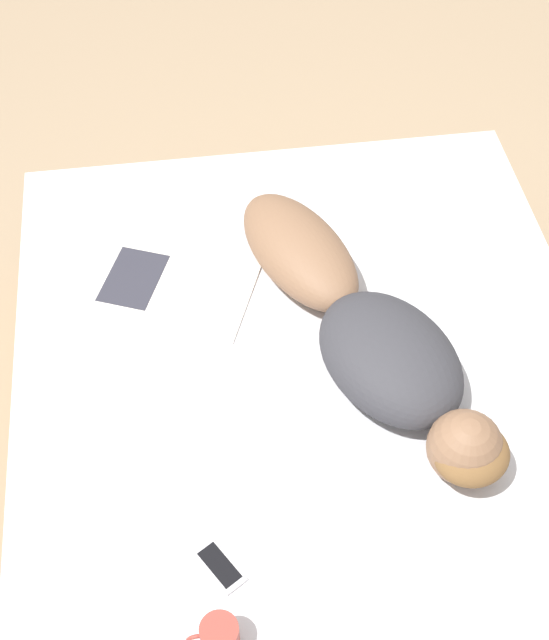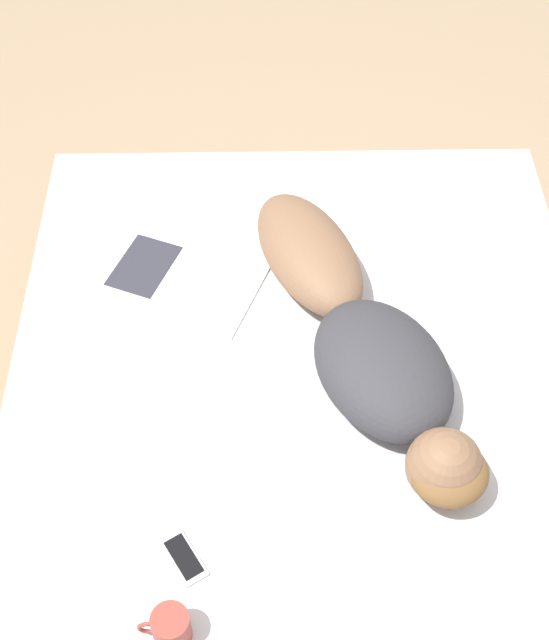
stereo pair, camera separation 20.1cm
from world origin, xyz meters
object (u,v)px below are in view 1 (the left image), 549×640
object	(u,v)px
person	(368,331)
cell_phone	(220,566)
coffee_mug	(219,637)
open_magazine	(170,286)

from	to	relation	value
person	cell_phone	size ratio (longest dim) A/B	7.78
coffee_mug	cell_phone	xyz separation A→B (m)	(-0.02, -0.19, -0.05)
open_magazine	person	bearing A→B (deg)	171.38
person	cell_phone	distance (m)	0.78
open_magazine	cell_phone	size ratio (longest dim) A/B	3.80
coffee_mug	cell_phone	world-z (taller)	coffee_mug
person	coffee_mug	distance (m)	0.94
person	coffee_mug	size ratio (longest dim) A/B	9.72
person	coffee_mug	xyz separation A→B (m)	(0.50, 0.79, -0.04)
open_magazine	coffee_mug	xyz separation A→B (m)	(-0.05, 1.12, 0.05)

